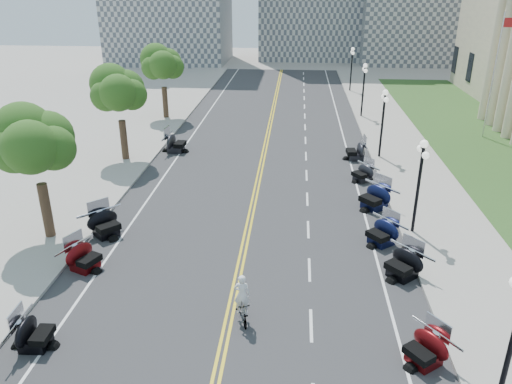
{
  "coord_description": "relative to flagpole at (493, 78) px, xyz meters",
  "views": [
    {
      "loc": [
        2.37,
        -19.72,
        12.23
      ],
      "look_at": [
        0.4,
        4.18,
        2.0
      ],
      "focal_mm": 35.0,
      "sensor_mm": 36.0,
      "label": 1
    }
  ],
  "objects": [
    {
      "name": "lane_dash_9",
      "position": [
        -14.8,
        -10.0,
        -4.99
      ],
      "size": [
        0.12,
        2.0,
        0.0
      ],
      "primitive_type": "cube",
      "color": "white",
      "rests_on": "road"
    },
    {
      "name": "lane_dash_17",
      "position": [
        -14.8,
        22.0,
        -4.99
      ],
      "size": [
        0.12,
        2.0,
        0.0
      ],
      "primitive_type": "cube",
      "color": "white",
      "rests_on": "road"
    },
    {
      "name": "lane_dash_13",
      "position": [
        -14.8,
        6.0,
        -4.99
      ],
      "size": [
        0.12,
        2.0,
        0.0
      ],
      "primitive_type": "cube",
      "color": "white",
      "rests_on": "road"
    },
    {
      "name": "street_lamp_5",
      "position": [
        -9.4,
        18.0,
        -2.4
      ],
      "size": [
        0.5,
        1.2,
        4.9
      ],
      "primitive_type": null,
      "color": "black",
      "rests_on": "sidewalk_north"
    },
    {
      "name": "motorcycle_n_9",
      "position": [
        -11.18,
        -6.45,
        -4.27
      ],
      "size": [
        2.24,
        2.24,
        1.47
      ],
      "primitive_type": null,
      "rotation": [
        0.0,
        0.0,
        -1.5
      ],
      "color": "black",
      "rests_on": "road"
    },
    {
      "name": "road",
      "position": [
        -18.0,
        -12.0,
        -5.0
      ],
      "size": [
        16.0,
        90.0,
        0.01
      ],
      "primitive_type": "cube",
      "color": "#333335",
      "rests_on": "ground"
    },
    {
      "name": "lane_dash_15",
      "position": [
        -14.8,
        14.0,
        -4.99
      ],
      "size": [
        0.12,
        2.0,
        0.0
      ],
      "primitive_type": "cube",
      "color": "white",
      "rests_on": "road"
    },
    {
      "name": "sidewalk_north",
      "position": [
        -7.5,
        -12.0,
        -4.92
      ],
      "size": [
        5.0,
        90.0,
        0.15
      ],
      "primitive_type": "cube",
      "color": "#9E9991",
      "rests_on": "ground"
    },
    {
      "name": "flagpole",
      "position": [
        0.0,
        0.0,
        0.0
      ],
      "size": [
        1.1,
        0.2,
        10.0
      ],
      "primitive_type": null,
      "color": "silver",
      "rests_on": "ground"
    },
    {
      "name": "lane_dash_16",
      "position": [
        -14.8,
        18.0,
        -4.99
      ],
      "size": [
        0.12,
        2.0,
        0.0
      ],
      "primitive_type": "cube",
      "color": "white",
      "rests_on": "road"
    },
    {
      "name": "motorcycle_s_5",
      "position": [
        -25.04,
        -22.76,
        -4.31
      ],
      "size": [
        2.58,
        2.58,
        1.37
      ],
      "primitive_type": null,
      "rotation": [
        0.0,
        0.0,
        1.16
      ],
      "color": "#590A0C",
      "rests_on": "road"
    },
    {
      "name": "lane_dash_11",
      "position": [
        -14.8,
        -2.0,
        -4.99
      ],
      "size": [
        0.12,
        2.0,
        0.0
      ],
      "primitive_type": "cube",
      "color": "white",
      "rests_on": "road"
    },
    {
      "name": "lane_dash_14",
      "position": [
        -14.8,
        10.0,
        -4.99
      ],
      "size": [
        0.12,
        2.0,
        0.0
      ],
      "primitive_type": "cube",
      "color": "white",
      "rests_on": "road"
    },
    {
      "name": "lane_dash_18",
      "position": [
        -14.8,
        26.0,
        -4.99
      ],
      "size": [
        0.12,
        2.0,
        0.0
      ],
      "primitive_type": "cube",
      "color": "white",
      "rests_on": "road"
    },
    {
      "name": "motorcycle_n_4",
      "position": [
        -10.97,
        -27.71,
        -4.35
      ],
      "size": [
        2.6,
        2.6,
        1.3
      ],
      "primitive_type": null,
      "rotation": [
        0.0,
        0.0,
        -0.93
      ],
      "color": "#590A0C",
      "rests_on": "road"
    },
    {
      "name": "lawn",
      "position": [
        -0.5,
        -4.0,
        -4.95
      ],
      "size": [
        9.0,
        60.0,
        0.1
      ],
      "primitive_type": "cube",
      "color": "#356023",
      "rests_on": "ground"
    },
    {
      "name": "sidewalk_south",
      "position": [
        -28.5,
        -12.0,
        -4.92
      ],
      "size": [
        5.0,
        90.0,
        0.15
      ],
      "primitive_type": "cube",
      "color": "#9E9991",
      "rests_on": "ground"
    },
    {
      "name": "edge_line_south",
      "position": [
        -24.4,
        -12.0,
        -4.99
      ],
      "size": [
        0.12,
        90.0,
        0.0
      ],
      "primitive_type": "cube",
      "color": "white",
      "rests_on": "road"
    },
    {
      "name": "lane_dash_7",
      "position": [
        -14.8,
        -18.0,
        -4.99
      ],
      "size": [
        0.12,
        2.0,
        0.0
      ],
      "primitive_type": "cube",
      "color": "white",
      "rests_on": "road"
    },
    {
      "name": "ground",
      "position": [
        -18.0,
        -22.0,
        -5.0
      ],
      "size": [
        160.0,
        160.0,
        0.0
      ],
      "primitive_type": "plane",
      "color": "gray"
    },
    {
      "name": "motorcycle_n_6",
      "position": [
        -11.18,
        -19.24,
        -4.3
      ],
      "size": [
        2.8,
        2.8,
        1.39
      ],
      "primitive_type": null,
      "rotation": [
        0.0,
        0.0,
        -0.89
      ],
      "color": "black",
      "rests_on": "road"
    },
    {
      "name": "tree_4",
      "position": [
        -28.0,
        4.0,
        -0.25
      ],
      "size": [
        4.8,
        4.8,
        9.2
      ],
      "primitive_type": null,
      "color": "#235619",
      "rests_on": "sidewalk_south"
    },
    {
      "name": "street_lamp_4",
      "position": [
        -9.4,
        6.0,
        -2.4
      ],
      "size": [
        0.5,
        1.2,
        4.9
      ],
      "primitive_type": null,
      "color": "black",
      "rests_on": "sidewalk_north"
    },
    {
      "name": "centerline_yellow_b",
      "position": [
        -17.88,
        -12.0,
        -4.99
      ],
      "size": [
        0.12,
        90.0,
        0.0
      ],
      "primitive_type": "cube",
      "color": "yellow",
      "rests_on": "road"
    },
    {
      "name": "motorcycle_s_9",
      "position": [
        -24.78,
        -5.77,
        -4.22
      ],
      "size": [
        2.4,
        2.4,
        1.56
      ],
      "primitive_type": null,
      "rotation": [
        0.0,
        0.0,
        1.49
      ],
      "color": "black",
      "rests_on": "road"
    },
    {
      "name": "tree_2",
      "position": [
        -28.0,
        -20.0,
        -0.25
      ],
      "size": [
        4.8,
        4.8,
        9.2
      ],
      "primitive_type": null,
      "color": "#235619",
      "rests_on": "sidewalk_south"
    },
    {
      "name": "street_lamp_1",
      "position": [
        -9.4,
        -30.0,
        -2.4
      ],
      "size": [
        0.5,
        1.2,
        4.9
      ],
      "primitive_type": null,
      "color": "black",
      "rests_on": "sidewalk_north"
    },
    {
      "name": "street_lamp_2",
      "position": [
        -9.4,
        -18.0,
        -2.4
      ],
      "size": [
        0.5,
        1.2,
        4.9
      ],
      "primitive_type": null,
      "color": "black",
      "rests_on": "sidewalk_north"
    },
    {
      "name": "bicycle",
      "position": [
        -17.47,
        -25.92,
        -4.51
      ],
      "size": [
        0.92,
        1.68,
        0.97
      ],
      "primitive_type": "imported",
      "rotation": [
        0.0,
        0.0,
        0.31
      ],
      "color": "#A51414",
      "rests_on": "road"
    },
    {
      "name": "tree_3",
      "position": [
        -28.0,
        -8.0,
        -0.25
      ],
      "size": [
        4.8,
        4.8,
        9.2
      ],
      "primitive_type": null,
      "color": "#235619",
      "rests_on": "sidewalk_south"
    },
    {
      "name": "motorcycle_n_7",
      "position": [
        -10.99,
        -15.01,
        -4.23
      ],
      "size": [
        3.12,
        3.12,
        1.55
      ],
      "primitive_type": null,
      "rotation": [
        0.0,
        0.0,
        -0.86
      ],
      "color": "black",
      "rests_on": "road"
    },
    {
      "name": "motorcycle_s_6",
      "position": [
        -25.24,
        -19.51,
        -4.26
      ],
      "size": [
        2.98,
        2.98,
        1.47
      ],
      "primitive_type": null,
      "rotation": [
        0.0,
        0.0,
        0.81
      ],
      "color": "black",
      "rests_on": "road"
    },
    {
      "name": "centerline_yellow_a",
      "position": [
        -18.12,
        -12.0,
        -4.99
      ],
      "size": [
        0.12,
        90.0,
        0.0
      ],
      "primitive_type": "cube",
      "color": "yellow",
      "rests_on": "road"
    },
    {
      "name": "motorcycle_n_8",
      "position": [
        -11.17,
        -10.74,
        -4.38
      ],
      "size": [
        2.49,
        2.49,
        1.25
      ],
      "primitive_type": null,
      "rotation": [
        0.0,
        0.0,
        -0.95
      ],
      "color": "black",
      "rests_on": "road"
    },
    {
      "name": "lane_dash_8",
      "position": [
        -14.8,
        -14.0,
        -4.99
      ],
      "size": [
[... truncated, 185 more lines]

